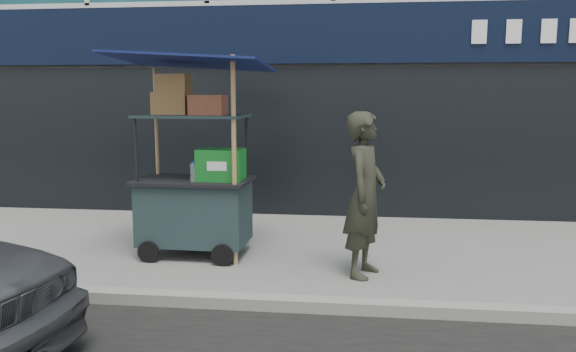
# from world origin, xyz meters

# --- Properties ---
(ground) EXTENTS (80.00, 80.00, 0.00)m
(ground) POSITION_xyz_m (0.00, 0.00, 0.00)
(ground) COLOR slate
(ground) RESTS_ON ground
(curb) EXTENTS (80.00, 0.18, 0.12)m
(curb) POSITION_xyz_m (0.00, -0.20, 0.06)
(curb) COLOR gray
(curb) RESTS_ON ground
(vendor_cart) EXTENTS (1.86, 1.35, 2.47)m
(vendor_cart) POSITION_xyz_m (-1.56, 1.45, 0.87)
(vendor_cart) COLOR black
(vendor_cart) RESTS_ON ground
(vendor_man) EXTENTS (0.61, 0.76, 1.80)m
(vendor_man) POSITION_xyz_m (0.49, 0.91, 0.90)
(vendor_man) COLOR #27291E
(vendor_man) RESTS_ON ground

